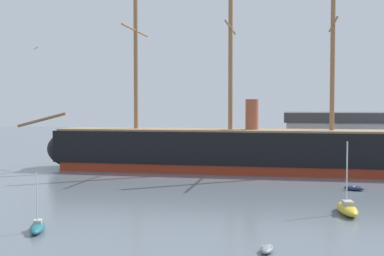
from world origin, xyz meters
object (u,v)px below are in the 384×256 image
(tall_ship, at_px, (230,149))
(sailboat_foreground_left, at_px, (38,227))
(dinghy_alongside_stern, at_px, (354,188))
(seagull_in_flight, at_px, (34,48))
(dinghy_foreground_right, at_px, (267,249))
(sailboat_mid_right, at_px, (347,208))

(tall_ship, bearing_deg, sailboat_foreground_left, -105.76)
(dinghy_alongside_stern, bearing_deg, seagull_in_flight, -139.63)
(dinghy_alongside_stern, distance_m, seagull_in_flight, 39.12)
(dinghy_foreground_right, bearing_deg, tall_ship, 99.87)
(sailboat_mid_right, bearing_deg, dinghy_foreground_right, -116.85)
(tall_ship, bearing_deg, dinghy_alongside_stern, -40.80)
(sailboat_mid_right, xyz_separation_m, dinghy_alongside_stern, (2.33, 13.52, -0.28))
(dinghy_foreground_right, height_order, seagull_in_flight, seagull_in_flight)
(tall_ship, xyz_separation_m, sailboat_foreground_left, (-10.92, -38.69, -2.98))
(dinghy_foreground_right, height_order, dinghy_alongside_stern, dinghy_alongside_stern)
(tall_ship, xyz_separation_m, sailboat_mid_right, (13.87, -27.50, -2.82))
(sailboat_mid_right, relative_size, seagull_in_flight, 6.36)
(dinghy_alongside_stern, relative_size, seagull_in_flight, 2.42)
(tall_ship, bearing_deg, seagull_in_flight, -107.09)
(sailboat_foreground_left, xyz_separation_m, dinghy_alongside_stern, (27.12, 24.70, -0.12))
(dinghy_foreground_right, bearing_deg, sailboat_mid_right, 63.15)
(sailboat_foreground_left, relative_size, sailboat_mid_right, 0.71)
(sailboat_mid_right, bearing_deg, seagull_in_flight, -158.37)
(tall_ship, relative_size, dinghy_alongside_stern, 25.29)
(tall_ship, bearing_deg, dinghy_foreground_right, -80.13)
(dinghy_foreground_right, xyz_separation_m, dinghy_alongside_stern, (9.09, 26.87, 0.05))
(sailboat_foreground_left, relative_size, dinghy_foreground_right, 2.34)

